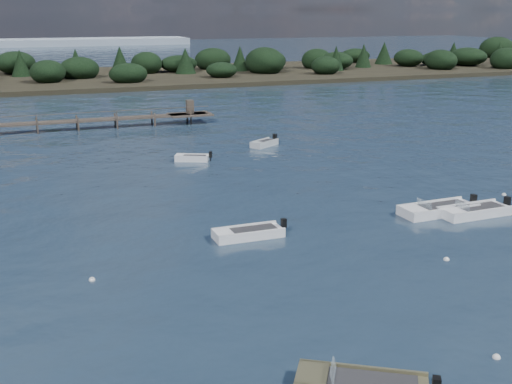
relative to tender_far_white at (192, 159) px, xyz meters
name	(u,v)px	position (x,y,z in m)	size (l,w,h in m)	color
ground	(138,110)	(1.01, 31.30, -0.16)	(400.00, 400.00, 0.00)	#172536
tender_far_white	(192,159)	(0.00, 0.00, 0.00)	(3.26, 2.29, 1.12)	white
dinghy_mid_white_a	(438,211)	(11.11, -20.49, 0.01)	(5.69, 2.16, 1.32)	white
dinghy_mid_grey	(248,235)	(-2.11, -20.35, -0.01)	(4.46, 1.57, 1.13)	white
tender_far_grey_b	(264,144)	(8.32, 3.68, 0.01)	(3.37, 2.73, 1.20)	#B7BDBF
dinghy_mid_white_b	(474,213)	(13.14, -21.63, 0.01)	(5.26, 2.00, 1.30)	white
buoy_a	(496,358)	(2.21, -36.50, -0.16)	(0.32, 0.32, 0.32)	white
buoy_b	(446,260)	(6.63, -27.45, -0.16)	(0.32, 0.32, 0.32)	white
buoy_c	(92,280)	(-11.48, -23.47, -0.16)	(0.32, 0.32, 0.32)	white
buoy_d	(504,195)	(18.28, -18.49, -0.16)	(0.32, 0.32, 0.32)	white
far_headland	(224,66)	(26.01, 71.30, 1.81)	(190.00, 40.00, 5.80)	black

